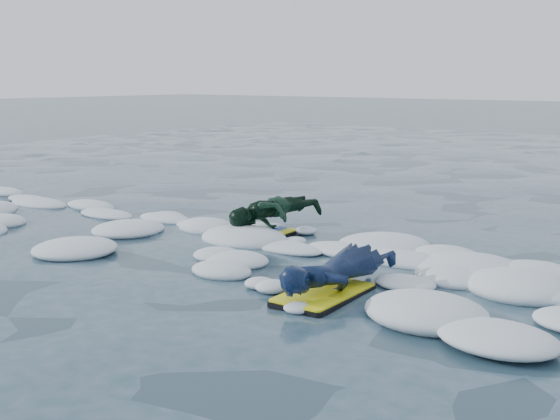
# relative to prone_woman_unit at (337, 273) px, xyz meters

# --- Properties ---
(ground) EXTENTS (120.00, 120.00, 0.00)m
(ground) POSITION_rel_prone_woman_unit_xyz_m (-1.91, -0.31, -0.21)
(ground) COLOR #192A3D
(ground) RESTS_ON ground
(foam_band) EXTENTS (12.00, 3.10, 0.30)m
(foam_band) POSITION_rel_prone_woman_unit_xyz_m (-1.91, 0.72, -0.21)
(foam_band) COLOR white
(foam_band) RESTS_ON ground
(prone_woman_unit) EXTENTS (0.63, 1.60, 0.41)m
(prone_woman_unit) POSITION_rel_prone_woman_unit_xyz_m (0.00, 0.00, 0.00)
(prone_woman_unit) COLOR black
(prone_woman_unit) RESTS_ON ground
(prone_child_unit) EXTENTS (1.00, 1.44, 0.51)m
(prone_child_unit) POSITION_rel_prone_woman_unit_xyz_m (-2.04, 1.65, 0.05)
(prone_child_unit) COLOR black
(prone_child_unit) RESTS_ON ground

